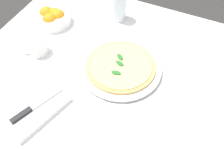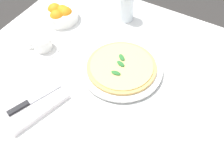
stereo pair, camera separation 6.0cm
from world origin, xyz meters
name	(u,v)px [view 2 (the right image)]	position (x,y,z in m)	size (l,w,h in m)	color
dining_table	(103,107)	(0.00, 0.00, 0.61)	(1.07, 1.07, 0.74)	white
pizza_plate	(122,69)	(0.10, -0.03, 0.76)	(0.30, 0.30, 0.02)	white
pizza	(122,66)	(0.10, -0.03, 0.77)	(0.26, 0.26, 0.02)	#DBAD60
coffee_cup_near_left	(42,44)	(0.04, 0.30, 0.77)	(0.13, 0.13, 0.06)	white
water_glass_near_right	(126,9)	(0.38, 0.11, 0.80)	(0.07, 0.07, 0.12)	white
napkin_folded	(32,103)	(-0.19, 0.16, 0.75)	(0.25, 0.18, 0.02)	white
dinner_knife	(32,100)	(-0.19, 0.16, 0.77)	(0.19, 0.09, 0.01)	silver
citrus_bowl	(60,14)	(0.23, 0.35, 0.77)	(0.15, 0.15, 0.07)	white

